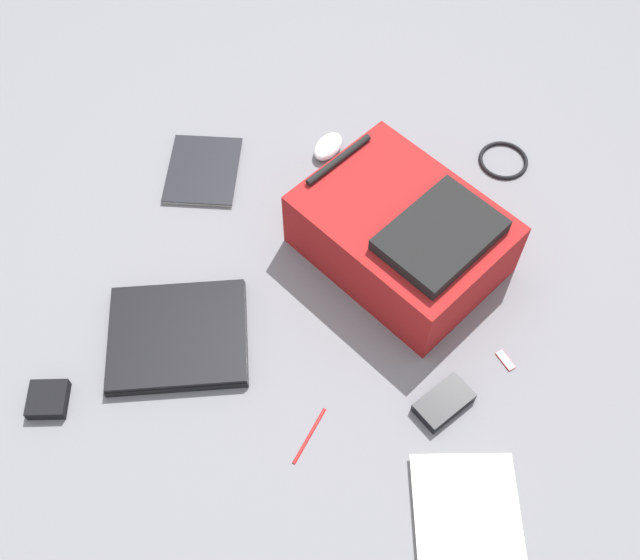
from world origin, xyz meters
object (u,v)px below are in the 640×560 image
at_px(backpack, 403,235).
at_px(book_blue, 203,170).
at_px(earbud_pouch, 48,399).
at_px(usb_stick, 506,360).
at_px(laptop, 178,336).
at_px(cable_coil, 503,160).
at_px(computer_mouse, 328,147).
at_px(power_brick, 444,403).
at_px(pen_black, 309,435).
at_px(book_comic, 466,509).

bearing_deg(backpack, book_blue, 164.03).
xyz_separation_m(earbud_pouch, usb_stick, (0.96, 0.30, -0.01)).
xyz_separation_m(laptop, cable_coil, (0.68, 0.68, -0.01)).
relative_size(computer_mouse, earbud_pouch, 1.23).
bearing_deg(usb_stick, book_blue, 154.86).
xyz_separation_m(cable_coil, earbud_pouch, (-0.91, -0.89, 0.01)).
bearing_deg(power_brick, computer_mouse, 120.72).
bearing_deg(pen_black, earbud_pouch, -175.77).
bearing_deg(book_blue, power_brick, -36.76).
distance_m(laptop, pen_black, 0.38).
xyz_separation_m(backpack, laptop, (-0.46, -0.33, -0.08)).
bearing_deg(book_comic, earbud_pouch, 177.18).
distance_m(computer_mouse, power_brick, 0.76).
relative_size(laptop, cable_coil, 2.88).
bearing_deg(earbud_pouch, computer_mouse, 61.57).
xyz_separation_m(laptop, usb_stick, (0.73, 0.10, -0.01)).
relative_size(power_brick, earbud_pouch, 1.51).
bearing_deg(laptop, pen_black, -25.56).
xyz_separation_m(backpack, cable_coil, (0.22, 0.35, -0.09)).
height_order(cable_coil, power_brick, power_brick).
distance_m(laptop, cable_coil, 0.96).
bearing_deg(computer_mouse, pen_black, -61.46).
height_order(cable_coil, earbud_pouch, earbud_pouch).
bearing_deg(earbud_pouch, book_blue, 78.34).
bearing_deg(computer_mouse, cable_coil, 27.32).
bearing_deg(earbud_pouch, laptop, 41.97).
distance_m(pen_black, earbud_pouch, 0.57).
xyz_separation_m(cable_coil, power_brick, (-0.07, -0.72, 0.01)).
xyz_separation_m(backpack, pen_black, (-0.12, -0.49, -0.09)).
bearing_deg(usb_stick, book_comic, -98.43).
height_order(computer_mouse, earbud_pouch, computer_mouse).
relative_size(backpack, computer_mouse, 5.53).
bearing_deg(cable_coil, earbud_pouch, -135.62).
xyz_separation_m(computer_mouse, earbud_pouch, (-0.45, -0.82, -0.00)).
bearing_deg(computer_mouse, book_blue, -136.10).
height_order(laptop, cable_coil, laptop).
height_order(backpack, usb_stick, backpack).
xyz_separation_m(backpack, power_brick, (0.15, -0.36, -0.08)).
relative_size(computer_mouse, usb_stick, 2.00).
distance_m(book_blue, usb_stick, 0.90).
height_order(computer_mouse, pen_black, computer_mouse).
bearing_deg(power_brick, book_comic, -71.43).
relative_size(laptop, book_blue, 1.50).
xyz_separation_m(book_comic, computer_mouse, (-0.46, 0.87, 0.01)).
relative_size(backpack, book_comic, 2.15).
distance_m(cable_coil, pen_black, 0.91).
distance_m(computer_mouse, pen_black, 0.79).
relative_size(laptop, earbud_pouch, 4.52).
height_order(book_blue, computer_mouse, computer_mouse).
bearing_deg(cable_coil, computer_mouse, -172.40).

